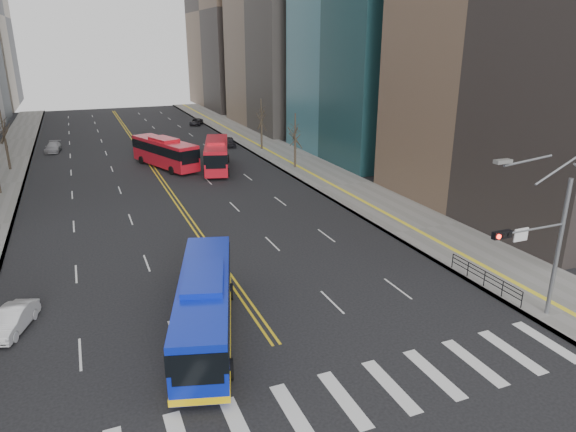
% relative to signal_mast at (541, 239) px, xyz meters
% --- Properties ---
extents(ground, '(220.00, 220.00, 0.00)m').
position_rel_signal_mast_xyz_m(ground, '(-13.77, -2.00, -4.86)').
color(ground, black).
extents(sidewalk_right, '(7.00, 130.00, 0.15)m').
position_rel_signal_mast_xyz_m(sidewalk_right, '(3.73, 43.00, -4.78)').
color(sidewalk_right, slate).
rests_on(sidewalk_right, ground).
extents(crosswalk, '(26.70, 4.00, 0.01)m').
position_rel_signal_mast_xyz_m(crosswalk, '(-13.77, -2.00, -4.85)').
color(crosswalk, silver).
rests_on(crosswalk, ground).
extents(centerline, '(0.55, 100.00, 0.01)m').
position_rel_signal_mast_xyz_m(centerline, '(-13.77, 53.00, -4.85)').
color(centerline, gold).
rests_on(centerline, ground).
extents(signal_mast, '(5.37, 0.37, 9.39)m').
position_rel_signal_mast_xyz_m(signal_mast, '(0.00, 0.00, 0.00)').
color(signal_mast, gray).
rests_on(signal_mast, ground).
extents(pedestrian_railing, '(0.06, 6.06, 1.02)m').
position_rel_signal_mast_xyz_m(pedestrian_railing, '(0.53, 4.00, -4.03)').
color(pedestrian_railing, black).
rests_on(pedestrian_railing, sidewalk_right).
extents(street_trees, '(35.20, 47.20, 7.60)m').
position_rel_signal_mast_xyz_m(street_trees, '(-20.94, 32.55, 0.02)').
color(street_trees, '#2D231B').
rests_on(street_trees, ground).
extents(blue_bus, '(5.88, 12.29, 3.51)m').
position_rel_signal_mast_xyz_m(blue_bus, '(-16.83, 5.33, -3.02)').
color(blue_bus, '#0B21AF').
rests_on(blue_bus, ground).
extents(red_bus_near, '(6.42, 11.79, 3.66)m').
position_rel_signal_mast_xyz_m(red_bus_near, '(-12.26, 44.37, -2.82)').
color(red_bus_near, red).
rests_on(red_bus_near, ground).
extents(red_bus_far, '(5.66, 11.63, 3.59)m').
position_rel_signal_mast_xyz_m(red_bus_far, '(-6.67, 41.03, -2.86)').
color(red_bus_far, red).
rests_on(red_bus_far, ground).
extents(car_white, '(2.63, 4.10, 1.27)m').
position_rel_signal_mast_xyz_m(car_white, '(-26.27, 9.68, -4.22)').
color(car_white, silver).
rests_on(car_white, ground).
extents(car_dark_mid, '(2.26, 4.10, 1.32)m').
position_rel_signal_mast_xyz_m(car_dark_mid, '(-1.27, 54.19, -4.20)').
color(car_dark_mid, black).
rests_on(car_dark_mid, ground).
extents(car_silver, '(2.45, 4.75, 1.32)m').
position_rel_signal_mast_xyz_m(car_silver, '(-25.16, 59.69, -4.20)').
color(car_silver, gray).
rests_on(car_silver, ground).
extents(car_dark_far, '(3.48, 4.64, 1.17)m').
position_rel_signal_mast_xyz_m(car_dark_far, '(-1.27, 76.01, -4.27)').
color(car_dark_far, black).
rests_on(car_dark_far, ground).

